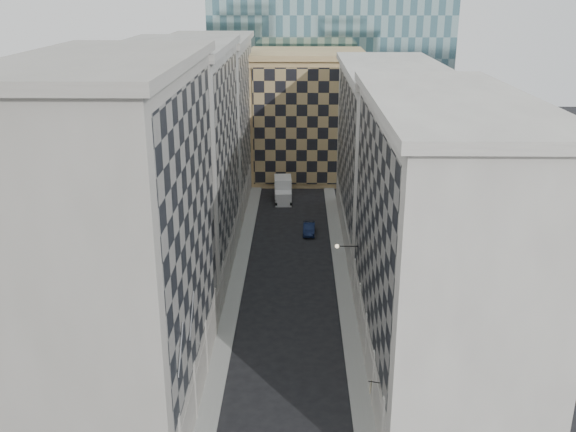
# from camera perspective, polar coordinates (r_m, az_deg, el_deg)

# --- Properties ---
(sidewalk_west) EXTENTS (1.50, 100.00, 0.15)m
(sidewalk_west) POSITION_cam_1_polar(r_m,az_deg,el_deg) (64.25, -4.55, -5.66)
(sidewalk_west) COLOR gray
(sidewalk_west) RESTS_ON ground
(sidewalk_east) EXTENTS (1.50, 100.00, 0.15)m
(sidewalk_east) POSITION_cam_1_polar(r_m,az_deg,el_deg) (64.13, 4.88, -5.72)
(sidewalk_east) COLOR gray
(sidewalk_east) RESTS_ON ground
(bldg_left_a) EXTENTS (10.80, 22.80, 23.70)m
(bldg_left_a) POSITION_cam_1_polar(r_m,az_deg,el_deg) (43.43, -14.69, -2.15)
(bldg_left_a) COLOR gray
(bldg_left_a) RESTS_ON ground
(bldg_left_b) EXTENTS (10.80, 22.80, 22.70)m
(bldg_left_b) POSITION_cam_1_polar(r_m,az_deg,el_deg) (63.98, -9.62, 4.75)
(bldg_left_b) COLOR gray
(bldg_left_b) RESTS_ON ground
(bldg_left_c) EXTENTS (10.80, 22.80, 21.70)m
(bldg_left_c) POSITION_cam_1_polar(r_m,az_deg,el_deg) (85.26, -7.01, 8.24)
(bldg_left_c) COLOR gray
(bldg_left_c) RESTS_ON ground
(bldg_right_a) EXTENTS (10.80, 26.80, 20.70)m
(bldg_right_a) POSITION_cam_1_polar(r_m,az_deg,el_deg) (47.21, 13.25, -2.21)
(bldg_right_a) COLOR #B4ADA5
(bldg_right_a) RESTS_ON ground
(bldg_right_b) EXTENTS (10.80, 28.80, 19.70)m
(bldg_right_b) POSITION_cam_1_polar(r_m,az_deg,el_deg) (72.71, 8.95, 5.38)
(bldg_right_b) COLOR #B4ADA5
(bldg_right_b) RESTS_ON ground
(tan_block) EXTENTS (16.80, 14.80, 18.80)m
(tan_block) POSITION_cam_1_polar(r_m,az_deg,el_deg) (97.39, 1.66, 8.96)
(tan_block) COLOR tan
(tan_block) RESTS_ON ground
(flagpoles_left) EXTENTS (0.10, 6.33, 2.33)m
(flagpoles_left) POSITION_cam_1_polar(r_m,az_deg,el_deg) (39.57, -9.02, -10.10)
(flagpoles_left) COLOR gray
(flagpoles_left) RESTS_ON ground
(bracket_lamp) EXTENTS (1.98, 0.36, 0.36)m
(bracket_lamp) POSITION_cam_1_polar(r_m,az_deg,el_deg) (56.12, 4.56, -2.70)
(bracket_lamp) COLOR black
(bracket_lamp) RESTS_ON ground
(box_truck) EXTENTS (2.54, 5.70, 3.07)m
(box_truck) POSITION_cam_1_polar(r_m,az_deg,el_deg) (87.43, -0.45, 2.25)
(box_truck) COLOR silver
(box_truck) RESTS_ON ground
(dark_car) EXTENTS (1.48, 3.90, 1.27)m
(dark_car) POSITION_cam_1_polar(r_m,az_deg,el_deg) (75.71, 1.88, -1.13)
(dark_car) COLOR #101A3B
(dark_car) RESTS_ON ground
(shop_sign) EXTENTS (0.72, 0.63, 0.71)m
(shop_sign) POSITION_cam_1_polar(r_m,az_deg,el_deg) (41.99, 7.39, -14.79)
(shop_sign) COLOR black
(shop_sign) RESTS_ON ground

